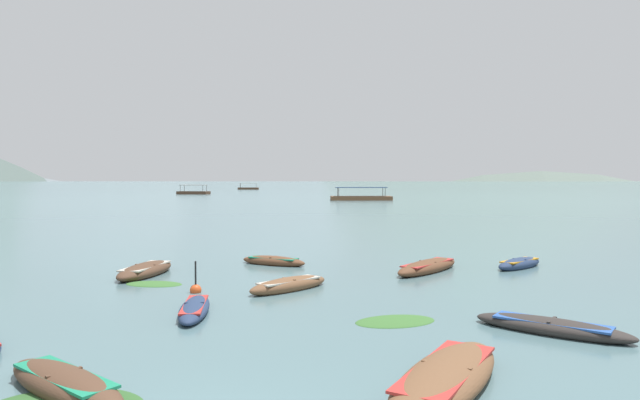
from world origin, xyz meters
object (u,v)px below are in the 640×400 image
(mooring_buoy, at_px, (196,289))
(rowboat_1, at_px, (552,327))
(rowboat_10, at_px, (194,309))
(ferry_2, at_px, (193,192))
(rowboat_5, at_px, (446,377))
(rowboat_8, at_px, (145,270))
(rowboat_7, at_px, (273,261))
(rowboat_0, at_px, (64,384))
(rowboat_2, at_px, (519,264))
(rowboat_4, at_px, (428,267))
(ferry_1, at_px, (248,188))
(ferry_0, at_px, (361,198))
(rowboat_9, at_px, (289,285))

(mooring_buoy, bearing_deg, rowboat_1, -25.81)
(rowboat_10, distance_m, ferry_2, 127.41)
(rowboat_1, xyz_separation_m, rowboat_5, (-3.38, -3.60, 0.05))
(rowboat_8, distance_m, rowboat_10, 7.05)
(rowboat_7, xyz_separation_m, rowboat_10, (-1.41, -8.90, -0.02))
(rowboat_7, bearing_deg, rowboat_0, -99.09)
(rowboat_2, xyz_separation_m, rowboat_4, (-4.08, -0.96, 0.02))
(rowboat_2, xyz_separation_m, rowboat_10, (-11.96, -8.14, -0.03))
(rowboat_4, height_order, mooring_buoy, mooring_buoy)
(rowboat_2, xyz_separation_m, mooring_buoy, (-12.60, -5.24, -0.06))
(rowboat_4, relative_size, rowboat_10, 1.25)
(rowboat_7, height_order, rowboat_10, rowboat_7)
(rowboat_8, xyz_separation_m, ferry_1, (-20.79, 182.14, 0.26))
(rowboat_4, distance_m, ferry_0, 76.99)
(rowboat_1, distance_m, rowboat_7, 13.29)
(ferry_2, bearing_deg, rowboat_4, -72.36)
(rowboat_7, bearing_deg, rowboat_9, -79.45)
(rowboat_0, bearing_deg, mooring_buoy, 87.99)
(rowboat_0, bearing_deg, rowboat_4, 55.71)
(ferry_0, bearing_deg, rowboat_0, -97.18)
(ferry_1, bearing_deg, rowboat_1, -80.05)
(rowboat_2, xyz_separation_m, rowboat_8, (-15.34, -1.95, 0.02))
(rowboat_2, bearing_deg, ferry_0, 91.19)
(rowboat_1, distance_m, mooring_buoy, 10.94)
(rowboat_1, height_order, ferry_2, ferry_2)
(rowboat_2, relative_size, mooring_buoy, 2.47)
(mooring_buoy, bearing_deg, rowboat_4, 26.69)
(rowboat_7, xyz_separation_m, mooring_buoy, (-2.04, -6.00, -0.05))
(rowboat_4, xyz_separation_m, ferry_2, (-37.15, 116.83, 0.26))
(rowboat_2, bearing_deg, rowboat_4, -166.73)
(rowboat_2, height_order, rowboat_5, rowboat_5)
(rowboat_7, height_order, rowboat_8, rowboat_8)
(ferry_1, distance_m, ferry_2, 64.52)
(ferry_2, bearing_deg, rowboat_0, -77.69)
(rowboat_8, bearing_deg, rowboat_1, -32.60)
(rowboat_1, relative_size, mooring_buoy, 3.11)
(rowboat_0, bearing_deg, rowboat_1, 21.00)
(rowboat_5, bearing_deg, rowboat_0, -177.50)
(rowboat_0, xyz_separation_m, ferry_2, (-28.33, 129.76, 0.28))
(rowboat_5, height_order, mooring_buoy, mooring_buoy)
(rowboat_8, bearing_deg, ferry_2, 102.39)
(rowboat_0, height_order, rowboat_1, rowboat_0)
(rowboat_4, height_order, ferry_0, ferry_0)
(rowboat_4, xyz_separation_m, rowboat_8, (-11.26, -0.99, 0.01))
(rowboat_0, relative_size, ferry_2, 0.40)
(rowboat_0, xyz_separation_m, rowboat_7, (2.35, 14.66, -0.02))
(rowboat_7, distance_m, ferry_2, 119.12)
(ferry_2, height_order, mooring_buoy, ferry_2)
(rowboat_2, distance_m, ferry_0, 76.01)
(rowboat_9, bearing_deg, ferry_0, 84.39)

